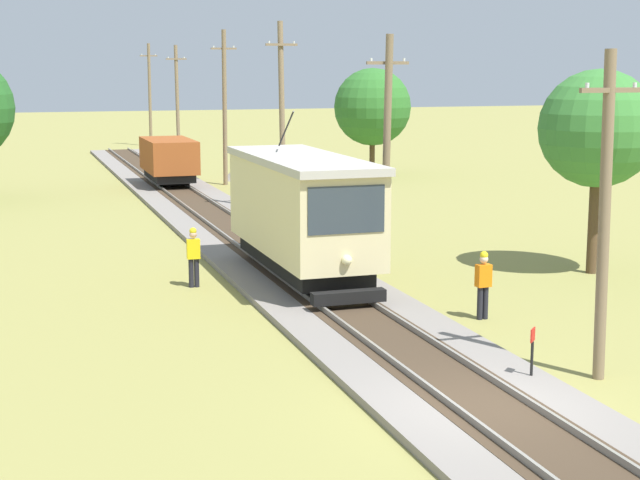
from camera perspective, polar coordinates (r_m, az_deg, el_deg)
ground_plane at (r=18.74m, az=9.88°, el=-10.09°), size 260.00×260.00×0.00m
track_ballast at (r=18.71m, az=9.89°, el=-9.83°), size 4.20×120.00×0.18m
sleeper_bed at (r=18.68m, az=9.90°, el=-9.56°), size 2.04×120.00×0.01m
rail_left at (r=18.34m, az=7.89°, el=-9.65°), size 0.07×120.00×0.14m
rail_right at (r=18.99m, az=11.85°, el=-9.09°), size 0.07×120.00×0.14m
red_tram at (r=29.06m, az=-1.08°, el=1.73°), size 2.60×8.54×4.79m
freight_car at (r=52.66m, az=-8.82°, el=4.68°), size 2.40×5.20×2.31m
utility_pole_foreground at (r=20.66m, az=16.28°, el=1.52°), size 1.40×0.39×6.77m
utility_pole_near_tram at (r=31.11m, az=3.91°, el=5.26°), size 1.40×0.55×7.43m
utility_pole_mid at (r=42.58m, az=-2.23°, el=7.19°), size 1.40×0.65×8.35m
utility_pole_far at (r=53.65m, az=-5.59°, el=7.77°), size 1.40×0.39×8.38m
utility_pole_distant at (r=68.35m, az=-8.33°, el=7.99°), size 1.40×0.54×7.88m
utility_pole_horizon at (r=81.16m, az=-9.91°, el=8.40°), size 1.40×0.46×8.27m
trackside_signal_marker at (r=20.50m, az=12.28°, el=-6.44°), size 0.21×0.21×1.18m
gravel_pile at (r=56.31m, az=-4.65°, el=4.06°), size 2.07×2.07×1.05m
track_worker at (r=25.35m, az=9.51°, el=-2.43°), size 0.39×0.26×1.78m
second_worker at (r=28.87m, az=-7.40°, el=-0.84°), size 0.40×0.27×1.78m
tree_right_near at (r=31.35m, az=15.92°, el=6.25°), size 3.64×3.64×6.36m
tree_left_far at (r=58.34m, az=3.09°, el=7.76°), size 4.57×4.57×6.35m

